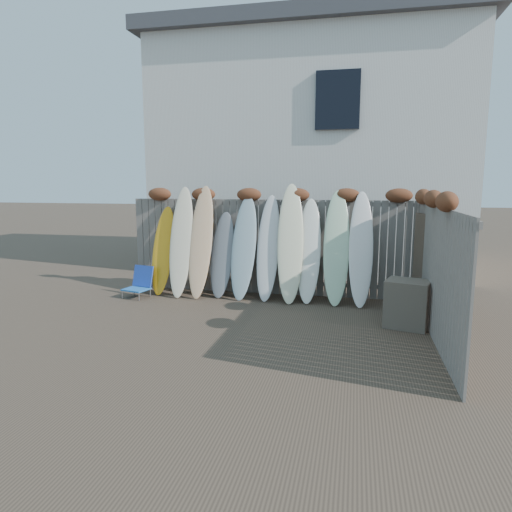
% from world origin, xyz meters
% --- Properties ---
extents(ground, '(80.00, 80.00, 0.00)m').
position_xyz_m(ground, '(0.00, 0.00, 0.00)').
color(ground, '#493A2D').
extents(back_fence, '(6.05, 0.28, 2.24)m').
position_xyz_m(back_fence, '(0.06, 2.39, 1.18)').
color(back_fence, slate).
rests_on(back_fence, ground).
extents(right_fence, '(0.28, 4.40, 2.24)m').
position_xyz_m(right_fence, '(2.99, 0.25, 1.14)').
color(right_fence, slate).
rests_on(right_fence, ground).
extents(house, '(8.50, 5.50, 6.33)m').
position_xyz_m(house, '(0.50, 6.50, 3.20)').
color(house, silver).
rests_on(house, ground).
extents(beach_chair, '(0.58, 0.60, 0.63)m').
position_xyz_m(beach_chair, '(-2.56, 1.56, 0.29)').
color(beach_chair, blue).
rests_on(beach_chair, ground).
extents(wooden_crate, '(0.80, 0.72, 0.78)m').
position_xyz_m(wooden_crate, '(2.66, 0.63, 0.39)').
color(wooden_crate, '#6B5B50').
rests_on(wooden_crate, ground).
extents(lattice_panel, '(0.46, 1.15, 1.80)m').
position_xyz_m(lattice_panel, '(3.09, 1.27, 0.90)').
color(lattice_panel, '#372F21').
rests_on(lattice_panel, ground).
extents(surfboard_0, '(0.51, 0.69, 1.85)m').
position_xyz_m(surfboard_0, '(-2.20, 1.98, 0.93)').
color(surfboard_0, orange).
rests_on(surfboard_0, ground).
extents(surfboard_1, '(0.52, 0.82, 2.27)m').
position_xyz_m(surfboard_1, '(-1.75, 1.91, 1.14)').
color(surfboard_1, beige).
rests_on(surfboard_1, ground).
extents(surfboard_2, '(0.49, 0.81, 2.29)m').
position_xyz_m(surfboard_2, '(-1.32, 1.92, 1.15)').
color(surfboard_2, '#E7B27A').
rests_on(surfboard_2, ground).
extents(surfboard_3, '(0.53, 0.66, 1.75)m').
position_xyz_m(surfboard_3, '(-0.89, 1.99, 0.88)').
color(surfboard_3, slate).
rests_on(surfboard_3, ground).
extents(surfboard_4, '(0.56, 0.77, 2.09)m').
position_xyz_m(surfboard_4, '(-0.42, 1.95, 1.04)').
color(surfboard_4, '#95B0BA').
rests_on(surfboard_4, ground).
extents(surfboard_5, '(0.48, 0.76, 2.11)m').
position_xyz_m(surfboard_5, '(0.08, 1.98, 1.05)').
color(surfboard_5, silver).
rests_on(surfboard_5, ground).
extents(surfboard_6, '(0.59, 0.87, 2.34)m').
position_xyz_m(surfboard_6, '(0.54, 1.93, 1.17)').
color(surfboard_6, '#ECEAC0').
rests_on(surfboard_6, ground).
extents(surfboard_7, '(0.47, 0.73, 2.04)m').
position_xyz_m(surfboard_7, '(0.90, 1.98, 1.02)').
color(surfboard_7, white).
rests_on(surfboard_7, ground).
extents(surfboard_8, '(0.52, 0.79, 2.21)m').
position_xyz_m(surfboard_8, '(1.44, 1.95, 1.11)').
color(surfboard_8, '#BBE0B6').
rests_on(surfboard_8, ground).
extents(surfboard_9, '(0.48, 0.78, 2.19)m').
position_xyz_m(surfboard_9, '(1.91, 1.92, 1.09)').
color(surfboard_9, white).
rests_on(surfboard_9, ground).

